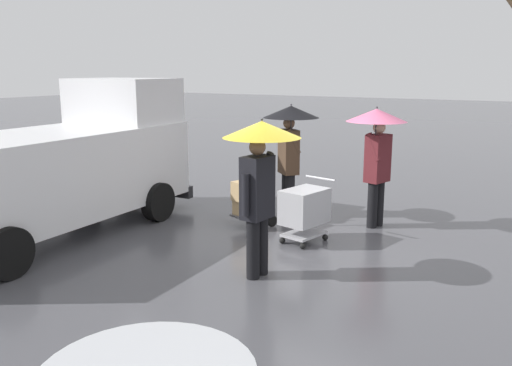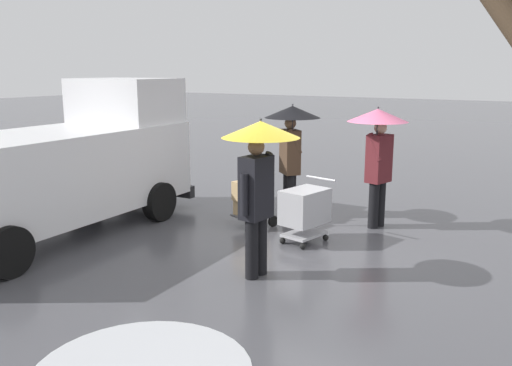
{
  "view_description": "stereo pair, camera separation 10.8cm",
  "coord_description": "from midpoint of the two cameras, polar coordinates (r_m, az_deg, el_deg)",
  "views": [
    {
      "loc": [
        -3.58,
        7.22,
        2.77
      ],
      "look_at": [
        0.55,
        0.22,
        1.05
      ],
      "focal_mm": 37.8,
      "sensor_mm": 36.0,
      "label": 1
    },
    {
      "loc": [
        -3.67,
        7.16,
        2.77
      ],
      "look_at": [
        0.55,
        0.22,
        1.05
      ],
      "focal_mm": 37.8,
      "sensor_mm": 36.0,
      "label": 2
    }
  ],
  "objects": [
    {
      "name": "cargo_van_parked_right",
      "position": [
        9.72,
        -19.56,
        1.84
      ],
      "size": [
        2.36,
        5.42,
        2.6
      ],
      "color": "white",
      "rests_on": "ground"
    },
    {
      "name": "pedestrian_white_side",
      "position": [
        10.12,
        4.07,
        5.2
      ],
      "size": [
        1.04,
        1.04,
        2.15
      ],
      "color": "black",
      "rests_on": "ground"
    },
    {
      "name": "ground_plane",
      "position": [
        8.52,
        4.31,
        -7.06
      ],
      "size": [
        90.0,
        90.0,
        0.0
      ],
      "primitive_type": "plane",
      "color": "#4C4C51"
    },
    {
      "name": "pedestrian_pink_side",
      "position": [
        7.09,
        0.72,
        2.33
      ],
      "size": [
        1.04,
        1.04,
        2.15
      ],
      "color": "black",
      "rests_on": "ground"
    },
    {
      "name": "pedestrian_black_side",
      "position": [
        9.58,
        13.12,
        4.54
      ],
      "size": [
        1.04,
        1.04,
        2.15
      ],
      "color": "black",
      "rests_on": "ground"
    },
    {
      "name": "shopping_cart_vendor",
      "position": [
        8.74,
        5.55,
        -2.7
      ],
      "size": [
        0.71,
        0.91,
        1.02
      ],
      "color": "#B2B2B7",
      "rests_on": "ground"
    },
    {
      "name": "hand_dolly_boxes",
      "position": [
        9.58,
        -0.08,
        -1.65
      ],
      "size": [
        0.71,
        0.83,
        1.32
      ],
      "color": "#515156",
      "rests_on": "ground"
    }
  ]
}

